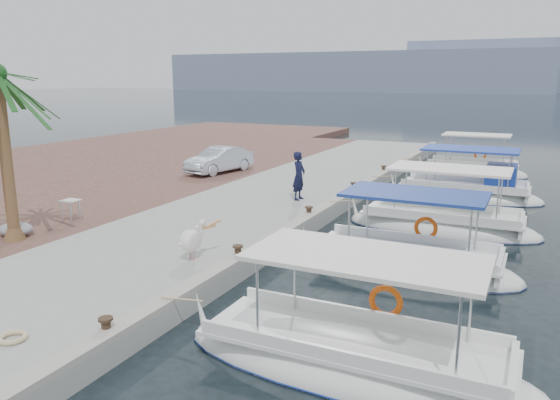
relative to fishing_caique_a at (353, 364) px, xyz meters
The scene contains 17 objects.
ground 7.99m from the fishing_caique_a, 120.19° to the left, with size 400.00×400.00×0.00m, color black.
concrete_quay 13.83m from the fishing_caique_a, 120.52° to the left, with size 6.00×40.00×0.50m, color gray.
quay_curb 12.65m from the fishing_caique_a, 109.60° to the left, with size 0.44×40.00×0.12m, color #9B9489.
cobblestone_strip 16.92m from the fishing_caique_a, 135.27° to the left, with size 4.00×40.00×0.50m, color #4F302A.
land_backing 25.03m from the fishing_caique_a, 151.59° to the left, with size 16.00×60.00×0.48m, color #4F302A.
fishing_caique_a is the anchor object (origin of this frame).
fishing_caique_b 5.66m from the fishing_caique_a, 93.27° to the left, with size 6.22×2.29×2.83m.
fishing_caique_c 10.30m from the fishing_caique_a, 90.71° to the left, with size 6.61×2.30×2.83m.
fishing_caique_d 16.06m from the fishing_caique_a, 90.04° to the left, with size 6.63×2.47×2.83m.
fishing_caique_e 22.53m from the fishing_caique_a, 91.34° to the left, with size 5.81×2.18×2.83m.
mooring_bollards 9.49m from the fishing_caique_a, 117.46° to the left, with size 0.28×20.28×0.33m.
pelican 6.11m from the fishing_caique_a, 152.78° to the left, with size 0.76×1.32×1.03m.
fisherman 12.13m from the fishing_caique_a, 118.30° to the left, with size 0.70×0.46×1.91m, color black.
parked_car 18.95m from the fishing_caique_a, 129.01° to the left, with size 1.36×3.89×1.28m, color #B3BCCD.
tarp_bundle 11.77m from the fishing_caique_a, 168.88° to the left, with size 1.10×0.90×0.40m, color gray.
folding_table 12.13m from the fishing_caique_a, 159.34° to the left, with size 0.55×0.55×0.73m.
rope_coil 6.30m from the fishing_caique_a, 156.25° to the right, with size 0.54×0.54×0.10m, color #C6B284.
Camera 1 is at (6.71, -15.67, 5.24)m, focal length 35.00 mm.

